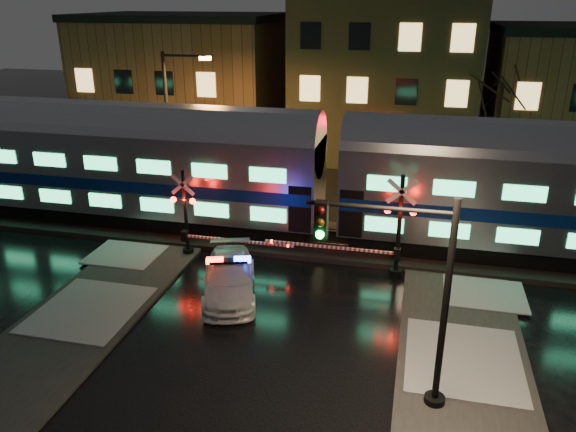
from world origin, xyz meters
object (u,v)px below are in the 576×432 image
Objects in this scene: police_car at (229,278)px; crossing_signal_right at (389,236)px; crossing_signal_left at (193,223)px; traffic_light at (408,300)px; streetlight at (172,118)px.

crossing_signal_right reaches higher than police_car.
crossing_signal_right is (5.74, 2.88, 1.10)m from police_car.
crossing_signal_left reaches higher than police_car.
crossing_signal_left is at bearing 151.90° from traffic_light.
traffic_light is at bearing -83.45° from crossing_signal_right.
crossing_signal_left is 0.68× the size of streetlight.
police_car is at bearing -56.61° from streetlight.
streetlight reaches higher than police_car.
streetlight is at bearing 150.96° from crossing_signal_right.
traffic_light is (9.19, -7.55, 1.68)m from crossing_signal_left.
crossing_signal_left is 12.01m from traffic_light.
crossing_signal_right is 0.76× the size of streetlight.
traffic_light reaches higher than crossing_signal_left.
police_car is 8.50m from traffic_light.
crossing_signal_right is 8.32m from crossing_signal_left.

